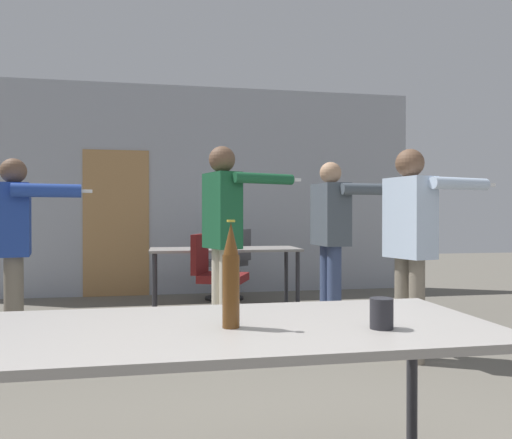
{
  "coord_description": "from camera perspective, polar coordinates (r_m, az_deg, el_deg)",
  "views": [
    {
      "loc": [
        -0.44,
        -1.5,
        1.13
      ],
      "look_at": [
        0.28,
        2.4,
        1.1
      ],
      "focal_mm": 35.0,
      "sensor_mm": 36.0,
      "label": 1
    }
  ],
  "objects": [
    {
      "name": "office_chair_far_left",
      "position": [
        6.72,
        -3.19,
        -5.35
      ],
      "size": [
        0.67,
        0.69,
        0.95
      ],
      "rotation": [
        0.0,
        0.0,
        0.67
      ],
      "color": "black",
      "rests_on": "ground_plane"
    },
    {
      "name": "person_left_plaid",
      "position": [
        4.07,
        17.3,
        -1.35
      ],
      "size": [
        0.83,
        0.56,
        1.65
      ],
      "rotation": [
        0.0,
        0.0,
        -1.32
      ],
      "color": "slate",
      "rests_on": "ground_plane"
    },
    {
      "name": "conference_table_near",
      "position": [
        1.84,
        -3.55,
        -13.87
      ],
      "size": [
        1.94,
        0.84,
        0.74
      ],
      "color": "gray",
      "rests_on": "ground_plane"
    },
    {
      "name": "drink_cup",
      "position": [
        1.81,
        14.15,
        -10.36
      ],
      "size": [
        0.08,
        0.08,
        0.11
      ],
      "color": "#232328",
      "rests_on": "conference_table_near"
    },
    {
      "name": "person_center_tall",
      "position": [
        5.27,
        8.66,
        -0.88
      ],
      "size": [
        0.82,
        0.7,
        1.69
      ],
      "rotation": [
        0.0,
        0.0,
        -1.5
      ],
      "color": "#3D4C75",
      "rests_on": "ground_plane"
    },
    {
      "name": "office_chair_side_rolled",
      "position": [
        5.32,
        -4.54,
        -7.01
      ],
      "size": [
        0.65,
        0.61,
        0.93
      ],
      "rotation": [
        0.0,
        0.0,
        4.33
      ],
      "color": "black",
      "rests_on": "ground_plane"
    },
    {
      "name": "beer_bottle",
      "position": [
        1.76,
        -2.88,
        -6.56
      ],
      "size": [
        0.06,
        0.06,
        0.38
      ],
      "color": "#563314",
      "rests_on": "conference_table_near"
    },
    {
      "name": "person_near_casual",
      "position": [
        4.77,
        -25.79,
        -1.57
      ],
      "size": [
        0.85,
        0.68,
        1.62
      ],
      "rotation": [
        0.0,
        0.0,
        -1.37
      ],
      "color": "slate",
      "rests_on": "ground_plane"
    },
    {
      "name": "person_right_polo",
      "position": [
        4.39,
        -3.73,
        -0.37
      ],
      "size": [
        0.88,
        0.54,
        1.74
      ],
      "rotation": [
        0.0,
        0.0,
        -1.24
      ],
      "color": "beige",
      "rests_on": "ground_plane"
    },
    {
      "name": "conference_table_far",
      "position": [
        6.0,
        -3.57,
        -4.01
      ],
      "size": [
        1.77,
        0.68,
        0.74
      ],
      "color": "gray",
      "rests_on": "ground_plane"
    },
    {
      "name": "back_wall",
      "position": [
        7.3,
        -7.2,
        3.26
      ],
      "size": [
        6.55,
        0.12,
        3.0
      ],
      "color": "#A3A8B2",
      "rests_on": "ground_plane"
    }
  ]
}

